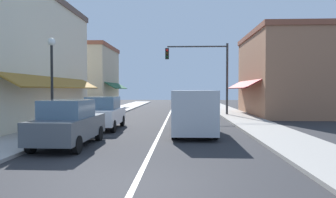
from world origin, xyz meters
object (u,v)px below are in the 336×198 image
object	(u,v)px
van_in_lane	(193,110)
street_lamp_left_near	(52,69)
traffic_signal_mast_arm	(206,66)
parked_car_second_left	(104,113)
parked_car_nearest_left	(68,123)

from	to	relation	value
van_in_lane	street_lamp_left_near	size ratio (longest dim) A/B	1.13
traffic_signal_mast_arm	street_lamp_left_near	xyz separation A→B (m)	(-8.10, -11.25, -0.95)
parked_car_second_left	parked_car_nearest_left	bearing A→B (deg)	-91.63
parked_car_second_left	van_in_lane	world-z (taller)	van_in_lane
van_in_lane	street_lamp_left_near	world-z (taller)	street_lamp_left_near
parked_car_nearest_left	street_lamp_left_near	bearing A→B (deg)	123.52
parked_car_second_left	street_lamp_left_near	size ratio (longest dim) A/B	0.90
traffic_signal_mast_arm	street_lamp_left_near	size ratio (longest dim) A/B	1.30
van_in_lane	parked_car_second_left	bearing A→B (deg)	160.27
van_in_lane	parked_car_nearest_left	bearing A→B (deg)	-144.72
parked_car_nearest_left	parked_car_second_left	distance (m)	5.16
parked_car_nearest_left	traffic_signal_mast_arm	distance (m)	15.71
van_in_lane	traffic_signal_mast_arm	size ratio (longest dim) A/B	0.87
parked_car_nearest_left	traffic_signal_mast_arm	bearing A→B (deg)	66.48
parked_car_second_left	traffic_signal_mast_arm	bearing A→B (deg)	53.52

